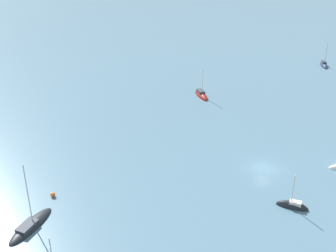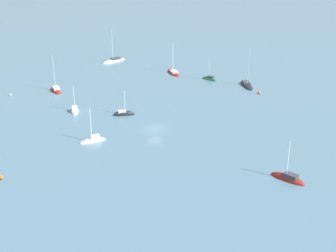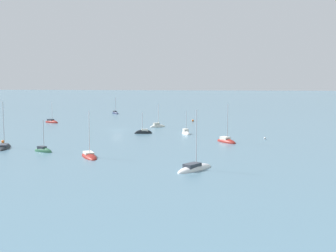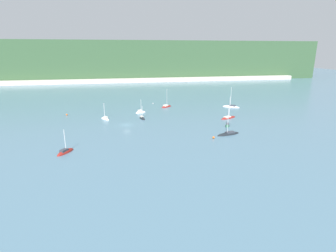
{
  "view_description": "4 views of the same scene",
  "coord_description": "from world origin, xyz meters",
  "px_view_note": "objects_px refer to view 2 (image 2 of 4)",
  "views": [
    {
      "loc": [
        58.52,
        27.02,
        40.66
      ],
      "look_at": [
        3.55,
        -16.71,
        3.61
      ],
      "focal_mm": 50.0,
      "sensor_mm": 36.0,
      "label": 1
    },
    {
      "loc": [
        -82.56,
        -16.0,
        34.41
      ],
      "look_at": [
        -7.92,
        -3.83,
        3.99
      ],
      "focal_mm": 50.0,
      "sensor_mm": 36.0,
      "label": 2
    },
    {
      "loc": [
        123.3,
        23.98,
        15.17
      ],
      "look_at": [
        13.01,
        14.74,
        2.7
      ],
      "focal_mm": 50.0,
      "sensor_mm": 36.0,
      "label": 3
    },
    {
      "loc": [
        -2.49,
        -92.68,
        26.13
      ],
      "look_at": [
        13.02,
        -12.3,
        2.44
      ],
      "focal_mm": 28.0,
      "sensor_mm": 36.0,
      "label": 4
    }
  ],
  "objects_px": {
    "sailboat_8": "(247,85)",
    "mooring_buoy_0": "(1,177)",
    "sailboat_3": "(124,115)",
    "sailboat_1": "(56,90)",
    "sailboat_0": "(114,61)",
    "sailboat_6": "(288,179)",
    "sailboat_9": "(75,111)",
    "sailboat_5": "(173,73)",
    "mooring_buoy_1": "(259,92)",
    "sailboat_2": "(93,141)",
    "mooring_buoy_2": "(11,95)",
    "sailboat_7": "(210,79)"
  },
  "relations": [
    {
      "from": "sailboat_8",
      "to": "mooring_buoy_0",
      "type": "relative_size",
      "value": 14.97
    },
    {
      "from": "sailboat_3",
      "to": "sailboat_1",
      "type": "bearing_deg",
      "value": 129.02
    },
    {
      "from": "sailboat_0",
      "to": "sailboat_1",
      "type": "distance_m",
      "value": 31.03
    },
    {
      "from": "sailboat_6",
      "to": "sailboat_9",
      "type": "height_order",
      "value": "sailboat_6"
    },
    {
      "from": "sailboat_5",
      "to": "sailboat_9",
      "type": "bearing_deg",
      "value": 128.12
    },
    {
      "from": "sailboat_5",
      "to": "sailboat_6",
      "type": "xyz_separation_m",
      "value": [
        -57.5,
        -26.53,
        0.02
      ]
    },
    {
      "from": "sailboat_0",
      "to": "mooring_buoy_1",
      "type": "relative_size",
      "value": 14.56
    },
    {
      "from": "sailboat_6",
      "to": "sailboat_2",
      "type": "bearing_deg",
      "value": 17.98
    },
    {
      "from": "mooring_buoy_0",
      "to": "mooring_buoy_2",
      "type": "xyz_separation_m",
      "value": [
        38.64,
        17.85,
        -0.09
      ]
    },
    {
      "from": "sailboat_3",
      "to": "sailboat_9",
      "type": "height_order",
      "value": "sailboat_9"
    },
    {
      "from": "sailboat_5",
      "to": "mooring_buoy_2",
      "type": "xyz_separation_m",
      "value": [
        -25.76,
        34.85,
        0.18
      ]
    },
    {
      "from": "sailboat_2",
      "to": "mooring_buoy_1",
      "type": "height_order",
      "value": "sailboat_2"
    },
    {
      "from": "mooring_buoy_1",
      "to": "sailboat_1",
      "type": "bearing_deg",
      "value": 96.67
    },
    {
      "from": "sailboat_0",
      "to": "sailboat_5",
      "type": "height_order",
      "value": "sailboat_0"
    },
    {
      "from": "sailboat_1",
      "to": "sailboat_2",
      "type": "xyz_separation_m",
      "value": [
        -27.94,
        -18.33,
        0.02
      ]
    },
    {
      "from": "sailboat_7",
      "to": "sailboat_9",
      "type": "relative_size",
      "value": 1.07
    },
    {
      "from": "sailboat_6",
      "to": "sailboat_8",
      "type": "relative_size",
      "value": 0.7
    },
    {
      "from": "sailboat_3",
      "to": "sailboat_5",
      "type": "relative_size",
      "value": 0.68
    },
    {
      "from": "sailboat_6",
      "to": "sailboat_8",
      "type": "distance_m",
      "value": 49.35
    },
    {
      "from": "mooring_buoy_0",
      "to": "sailboat_0",
      "type": "bearing_deg",
      "value": 1.95
    },
    {
      "from": "mooring_buoy_0",
      "to": "mooring_buoy_2",
      "type": "height_order",
      "value": "mooring_buoy_0"
    },
    {
      "from": "sailboat_6",
      "to": "sailboat_7",
      "type": "bearing_deg",
      "value": -39.96
    },
    {
      "from": "sailboat_9",
      "to": "sailboat_6",
      "type": "bearing_deg",
      "value": -138.23
    },
    {
      "from": "sailboat_2",
      "to": "mooring_buoy_0",
      "type": "height_order",
      "value": "sailboat_2"
    },
    {
      "from": "sailboat_5",
      "to": "sailboat_9",
      "type": "relative_size",
      "value": 1.39
    },
    {
      "from": "sailboat_0",
      "to": "sailboat_3",
      "type": "relative_size",
      "value": 1.64
    },
    {
      "from": "sailboat_3",
      "to": "mooring_buoy_0",
      "type": "bearing_deg",
      "value": -128.32
    },
    {
      "from": "mooring_buoy_1",
      "to": "mooring_buoy_2",
      "type": "xyz_separation_m",
      "value": [
        -11.01,
        57.77,
        -0.1
      ]
    },
    {
      "from": "sailboat_7",
      "to": "mooring_buoy_2",
      "type": "distance_m",
      "value": 49.84
    },
    {
      "from": "sailboat_9",
      "to": "mooring_buoy_0",
      "type": "xyz_separation_m",
      "value": [
        -30.73,
        0.81,
        0.22
      ]
    },
    {
      "from": "sailboat_6",
      "to": "sailboat_7",
      "type": "distance_m",
      "value": 55.18
    },
    {
      "from": "sailboat_0",
      "to": "sailboat_5",
      "type": "distance_m",
      "value": 21.92
    },
    {
      "from": "sailboat_6",
      "to": "mooring_buoy_1",
      "type": "height_order",
      "value": "sailboat_6"
    },
    {
      "from": "sailboat_5",
      "to": "mooring_buoy_0",
      "type": "xyz_separation_m",
      "value": [
        -64.4,
        16.99,
        0.27
      ]
    },
    {
      "from": "sailboat_1",
      "to": "sailboat_2",
      "type": "bearing_deg",
      "value": 177.63
    },
    {
      "from": "sailboat_5",
      "to": "sailboat_6",
      "type": "relative_size",
      "value": 1.28
    },
    {
      "from": "mooring_buoy_0",
      "to": "mooring_buoy_1",
      "type": "height_order",
      "value": "mooring_buoy_1"
    },
    {
      "from": "sailboat_3",
      "to": "sailboat_5",
      "type": "bearing_deg",
      "value": 63.77
    },
    {
      "from": "sailboat_3",
      "to": "sailboat_7",
      "type": "distance_m",
      "value": 33.23
    },
    {
      "from": "sailboat_6",
      "to": "sailboat_7",
      "type": "xyz_separation_m",
      "value": [
        52.75,
        16.18,
        0.0
      ]
    },
    {
      "from": "sailboat_2",
      "to": "sailboat_9",
      "type": "xyz_separation_m",
      "value": [
        14.73,
        8.76,
        -0.0
      ]
    },
    {
      "from": "sailboat_2",
      "to": "mooring_buoy_1",
      "type": "bearing_deg",
      "value": -168.37
    },
    {
      "from": "sailboat_6",
      "to": "mooring_buoy_0",
      "type": "height_order",
      "value": "sailboat_6"
    },
    {
      "from": "sailboat_3",
      "to": "sailboat_7",
      "type": "height_order",
      "value": "sailboat_7"
    },
    {
      "from": "mooring_buoy_1",
      "to": "sailboat_7",
      "type": "bearing_deg",
      "value": 51.49
    },
    {
      "from": "sailboat_1",
      "to": "sailboat_9",
      "type": "relative_size",
      "value": 1.42
    },
    {
      "from": "sailboat_5",
      "to": "mooring_buoy_0",
      "type": "bearing_deg",
      "value": 139.02
    },
    {
      "from": "sailboat_1",
      "to": "sailboat_9",
      "type": "bearing_deg",
      "value": -179.73
    },
    {
      "from": "sailboat_3",
      "to": "mooring_buoy_0",
      "type": "height_order",
      "value": "sailboat_3"
    },
    {
      "from": "sailboat_1",
      "to": "mooring_buoy_0",
      "type": "xyz_separation_m",
      "value": [
        -43.95,
        -8.76,
        0.23
      ]
    }
  ]
}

